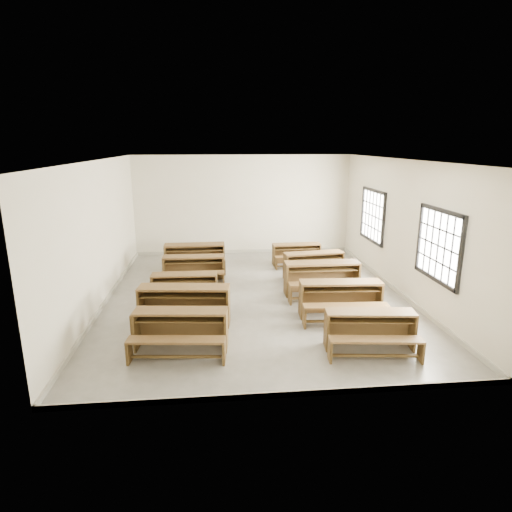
{
  "coord_description": "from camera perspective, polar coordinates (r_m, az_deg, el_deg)",
  "views": [
    {
      "loc": [
        -0.97,
        -9.62,
        3.57
      ],
      "look_at": [
        0.0,
        0.0,
        1.0
      ],
      "focal_mm": 30.0,
      "sensor_mm": 36.0,
      "label": 1
    }
  ],
  "objects": [
    {
      "name": "desk_set_0",
      "position": [
        7.72,
        -10.02,
        -9.37
      ],
      "size": [
        1.71,
        1.01,
        0.73
      ],
      "rotation": [
        0.0,
        0.0,
        -0.1
      ],
      "color": "brown",
      "rests_on": "ground"
    },
    {
      "name": "desk_set_4",
      "position": [
        12.36,
        -8.18,
        0.1
      ],
      "size": [
        1.72,
        0.91,
        0.77
      ],
      "rotation": [
        0.0,
        0.0,
        0.01
      ],
      "color": "brown",
      "rests_on": "ground"
    },
    {
      "name": "desk_set_2",
      "position": [
        9.94,
        -9.53,
        -3.97
      ],
      "size": [
        1.51,
        0.81,
        0.67
      ],
      "rotation": [
        0.0,
        0.0,
        -0.03
      ],
      "color": "brown",
      "rests_on": "ground"
    },
    {
      "name": "desk_set_7",
      "position": [
        10.38,
        8.85,
        -2.66
      ],
      "size": [
        1.79,
        0.93,
        0.81
      ],
      "rotation": [
        0.0,
        0.0,
        0.0
      ],
      "color": "brown",
      "rests_on": "ground"
    },
    {
      "name": "desk_set_6",
      "position": [
        9.15,
        11.25,
        -5.35
      ],
      "size": [
        1.76,
        0.99,
        0.77
      ],
      "rotation": [
        0.0,
        0.0,
        -0.06
      ],
      "color": "brown",
      "rests_on": "ground"
    },
    {
      "name": "room",
      "position": [
        9.78,
        0.53,
        6.5
      ],
      "size": [
        8.5,
        8.5,
        3.2
      ],
      "color": "gray",
      "rests_on": "ground"
    },
    {
      "name": "desk_set_5",
      "position": [
        7.89,
        14.98,
        -9.24
      ],
      "size": [
        1.65,
        0.99,
        0.7
      ],
      "rotation": [
        0.0,
        0.0,
        -0.12
      ],
      "color": "brown",
      "rests_on": "ground"
    },
    {
      "name": "desk_set_9",
      "position": [
        12.87,
        5.45,
        0.45
      ],
      "size": [
        1.45,
        0.79,
        0.64
      ],
      "rotation": [
        0.0,
        0.0,
        0.03
      ],
      "color": "brown",
      "rests_on": "ground"
    },
    {
      "name": "desk_set_8",
      "position": [
        11.59,
        7.76,
        -1.01
      ],
      "size": [
        1.69,
        1.01,
        0.72
      ],
      "rotation": [
        0.0,
        0.0,
        0.11
      ],
      "color": "brown",
      "rests_on": "ground"
    },
    {
      "name": "desk_set_1",
      "position": [
        8.67,
        -9.59,
        -6.25
      ],
      "size": [
        1.89,
        1.13,
        0.81
      ],
      "rotation": [
        0.0,
        0.0,
        -0.11
      ],
      "color": "brown",
      "rests_on": "ground"
    },
    {
      "name": "desk_set_3",
      "position": [
        11.28,
        -8.3,
        -1.51
      ],
      "size": [
        1.61,
        0.86,
        0.72
      ],
      "rotation": [
        0.0,
        0.0,
        -0.02
      ],
      "color": "brown",
      "rests_on": "ground"
    }
  ]
}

